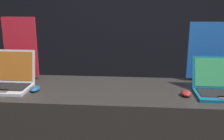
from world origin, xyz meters
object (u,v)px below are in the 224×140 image
object	(u,v)px
promo_stand_back	(211,54)
mouse_front	(35,89)
laptop_back	(220,86)
promo_stand_front	(21,50)
laptop_front	(10,80)
mouse_back	(186,93)

from	to	relation	value
promo_stand_back	mouse_front	bearing A→B (deg)	-164.99
laptop_back	promo_stand_front	bearing A→B (deg)	171.01
mouse_front	laptop_back	bearing A→B (deg)	2.09
mouse_front	laptop_front	bearing A→B (deg)	165.28
promo_stand_front	laptop_back	xyz separation A→B (m)	(1.58, -0.25, -0.19)
laptop_back	laptop_front	bearing A→B (deg)	179.73
mouse_back	promo_stand_back	xyz separation A→B (m)	(0.25, 0.38, 0.22)
mouse_front	laptop_back	xyz separation A→B (m)	(1.36, 0.05, 0.04)
laptop_back	promo_stand_back	world-z (taller)	promo_stand_back
laptop_back	promo_stand_back	xyz separation A→B (m)	(0.00, 0.31, 0.18)
promo_stand_front	mouse_front	bearing A→B (deg)	-53.94
mouse_front	promo_stand_front	bearing A→B (deg)	126.06
laptop_front	mouse_back	xyz separation A→B (m)	(1.32, -0.07, -0.05)
laptop_front	mouse_front	distance (m)	0.23
laptop_back	mouse_back	xyz separation A→B (m)	(-0.25, -0.07, -0.04)
mouse_back	laptop_back	bearing A→B (deg)	14.39
promo_stand_front	mouse_back	xyz separation A→B (m)	(1.32, -0.31, -0.23)
mouse_front	promo_stand_front	world-z (taller)	promo_stand_front
laptop_front	promo_stand_back	world-z (taller)	promo_stand_back
laptop_front	laptop_back	size ratio (longest dim) A/B	0.91
laptop_front	laptop_back	xyz separation A→B (m)	(1.58, -0.01, -0.01)
mouse_front	promo_stand_back	size ratio (longest dim) A/B	0.22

